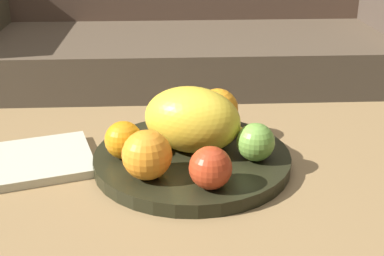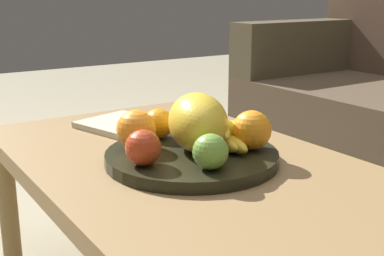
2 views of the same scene
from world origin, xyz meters
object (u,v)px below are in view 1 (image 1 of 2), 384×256
(orange_left, at_px, (218,109))
(banana_bunch, at_px, (200,126))
(coffee_table, at_px, (180,186))
(magazine, at_px, (23,163))
(fruit_bowl, at_px, (192,159))
(orange_back, at_px, (124,140))
(orange_front, at_px, (147,155))
(melon_large_front, at_px, (192,120))
(couch, at_px, (189,53))
(apple_front, at_px, (210,168))
(apple_left, at_px, (256,142))

(orange_left, relative_size, banana_bunch, 0.49)
(coffee_table, bearing_deg, orange_left, 54.60)
(orange_left, bearing_deg, magazine, -164.66)
(banana_bunch, relative_size, magazine, 0.68)
(fruit_bowl, distance_m, orange_back, 0.13)
(orange_front, bearing_deg, orange_back, 119.44)
(fruit_bowl, xyz_separation_m, banana_bunch, (0.02, 0.06, 0.04))
(melon_large_front, distance_m, magazine, 0.32)
(orange_front, xyz_separation_m, orange_back, (-0.04, 0.08, -0.01))
(orange_front, relative_size, magazine, 0.34)
(couch, distance_m, apple_front, 1.25)
(couch, bearing_deg, coffee_table, -93.44)
(coffee_table, bearing_deg, fruit_bowl, 1.11)
(couch, height_order, melon_large_front, couch)
(orange_left, xyz_separation_m, apple_front, (-0.03, -0.24, -0.01))
(orange_back, xyz_separation_m, apple_front, (0.15, -0.12, 0.00))
(magazine, bearing_deg, melon_large_front, -16.02)
(coffee_table, distance_m, melon_large_front, 0.13)
(melon_large_front, bearing_deg, orange_back, -168.94)
(orange_left, height_order, apple_front, orange_left)
(couch, relative_size, orange_left, 20.36)
(coffee_table, height_order, orange_left, orange_left)
(orange_left, bearing_deg, fruit_bowl, -117.24)
(apple_left, distance_m, magazine, 0.43)
(orange_left, bearing_deg, apple_front, -98.25)
(fruit_bowl, bearing_deg, orange_back, -175.21)
(apple_front, distance_m, banana_bunch, 0.19)
(fruit_bowl, relative_size, apple_left, 5.29)
(orange_left, relative_size, apple_front, 1.19)
(apple_front, bearing_deg, coffee_table, 109.70)
(banana_bunch, bearing_deg, orange_back, -152.80)
(orange_left, bearing_deg, melon_large_front, -120.07)
(orange_left, bearing_deg, orange_back, -145.96)
(orange_left, distance_m, orange_back, 0.22)
(coffee_table, relative_size, couch, 0.61)
(melon_large_front, height_order, magazine, melon_large_front)
(couch, distance_m, fruit_bowl, 1.11)
(fruit_bowl, distance_m, melon_large_front, 0.07)
(coffee_table, distance_m, orange_left, 0.18)
(fruit_bowl, relative_size, orange_back, 5.32)
(coffee_table, height_order, apple_front, apple_front)
(couch, height_order, fruit_bowl, couch)
(orange_back, bearing_deg, orange_left, 34.04)
(fruit_bowl, height_order, apple_left, apple_left)
(apple_front, bearing_deg, fruit_bowl, 100.29)
(melon_large_front, xyz_separation_m, orange_left, (0.06, 0.10, -0.02))
(orange_left, bearing_deg, apple_left, -69.45)
(orange_front, height_order, apple_left, orange_front)
(orange_back, bearing_deg, orange_front, -60.56)
(couch, bearing_deg, banana_bunch, -91.46)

